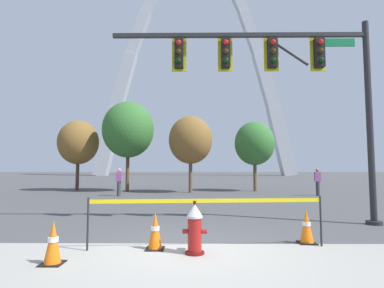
{
  "coord_description": "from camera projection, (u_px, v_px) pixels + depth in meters",
  "views": [
    {
      "loc": [
        0.18,
        -6.32,
        1.61
      ],
      "look_at": [
        0.05,
        5.0,
        2.5
      ],
      "focal_mm": 28.63,
      "sensor_mm": 36.0,
      "label": 1
    }
  ],
  "objects": [
    {
      "name": "traffic_cone_curb_edge",
      "position": [
        306.0,
        227.0,
        6.54
      ],
      "size": [
        0.36,
        0.36,
        0.73
      ],
      "color": "black",
      "rests_on": "ground"
    },
    {
      "name": "ground_plane",
      "position": [
        187.0,
        248.0,
        6.17
      ],
      "size": [
        240.0,
        240.0,
        0.0
      ],
      "primitive_type": "plane",
      "color": "#474749"
    },
    {
      "name": "tree_center_left",
      "position": [
        191.0,
        140.0,
        20.38
      ],
      "size": [
        2.9,
        2.9,
        5.08
      ],
      "color": "brown",
      "rests_on": "ground"
    },
    {
      "name": "monument_arch",
      "position": [
        195.0,
        74.0,
        66.67
      ],
      "size": [
        42.87,
        2.71,
        51.43
      ],
      "color": "#B2B5BC",
      "rests_on": "ground"
    },
    {
      "name": "traffic_cone_mid_sidewalk",
      "position": [
        53.0,
        243.0,
        5.13
      ],
      "size": [
        0.36,
        0.36,
        0.73
      ],
      "color": "black",
      "rests_on": "ground"
    },
    {
      "name": "traffic_signal_gantry",
      "position": [
        287.0,
        74.0,
        9.1
      ],
      "size": [
        7.82,
        0.44,
        6.0
      ],
      "color": "#232326",
      "rests_on": "ground"
    },
    {
      "name": "fire_hydrant",
      "position": [
        195.0,
        229.0,
        5.76
      ],
      "size": [
        0.46,
        0.48,
        0.99
      ],
      "color": "#5E0F0D",
      "rests_on": "ground"
    },
    {
      "name": "caution_tape_barrier",
      "position": [
        207.0,
        214.0,
        6.16
      ],
      "size": [
        4.74,
        0.42,
        1.03
      ],
      "color": "#232326",
      "rests_on": "ground"
    },
    {
      "name": "pedestrian_walking_left",
      "position": [
        119.0,
        182.0,
        17.66
      ],
      "size": [
        0.34,
        0.22,
        1.59
      ],
      "color": "#38383D",
      "rests_on": "ground"
    },
    {
      "name": "tree_center_right",
      "position": [
        254.0,
        143.0,
        21.53
      ],
      "size": [
        2.79,
        2.79,
        4.88
      ],
      "color": "brown",
      "rests_on": "ground"
    },
    {
      "name": "tree_left_mid",
      "position": [
        128.0,
        130.0,
        21.47
      ],
      "size": [
        3.59,
        3.59,
        6.28
      ],
      "color": "brown",
      "rests_on": "ground"
    },
    {
      "name": "traffic_cone_by_hydrant",
      "position": [
        155.0,
        231.0,
        6.06
      ],
      "size": [
        0.36,
        0.36,
        0.73
      ],
      "color": "black",
      "rests_on": "ground"
    },
    {
      "name": "pedestrian_standing_center",
      "position": [
        318.0,
        182.0,
        17.73
      ],
      "size": [
        0.36,
        0.23,
        1.59
      ],
      "color": "#38383D",
      "rests_on": "ground"
    },
    {
      "name": "tree_far_left",
      "position": [
        78.0,
        142.0,
        22.17
      ],
      "size": [
        2.89,
        2.89,
        5.06
      ],
      "color": "#473323",
      "rests_on": "ground"
    }
  ]
}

